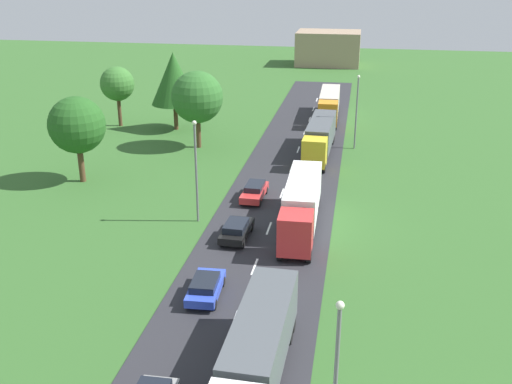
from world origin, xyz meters
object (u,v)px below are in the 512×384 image
(lamppost_third, at_px, (357,108))
(tree_oak, at_px, (77,125))
(truck_lead, at_px, (256,356))
(lamppost_second, at_px, (196,167))
(tree_elm, at_px, (117,84))
(truck_third, at_px, (320,136))
(car_third, at_px, (206,287))
(truck_fourth, at_px, (329,104))
(car_fifth, at_px, (254,191))
(tree_maple, at_px, (197,97))
(car_fourth, at_px, (237,230))
(lamppost_lead, at_px, (336,373))
(truck_second, at_px, (301,204))
(distant_building, at_px, (328,48))
(tree_birch, at_px, (174,79))

(lamppost_third, bearing_deg, tree_oak, -148.86)
(truck_lead, distance_m, lamppost_second, 21.60)
(truck_lead, bearing_deg, tree_elm, 119.12)
(truck_third, xyz_separation_m, car_third, (-4.87, -31.20, -1.38))
(truck_fourth, xyz_separation_m, car_fifth, (-4.79, -30.52, -1.29))
(truck_fourth, relative_size, tree_maple, 1.47)
(tree_maple, bearing_deg, car_third, -74.03)
(truck_third, xyz_separation_m, truck_fourth, (0.02, 16.34, -0.06))
(truck_lead, bearing_deg, car_fourth, 104.94)
(truck_lead, relative_size, lamppost_third, 1.50)
(car_fourth, height_order, lamppost_lead, lamppost_lead)
(truck_second, bearing_deg, truck_fourth, 90.00)
(car_fourth, relative_size, tree_maple, 0.51)
(tree_elm, bearing_deg, lamppost_lead, -59.11)
(car_third, relative_size, tree_oak, 0.51)
(tree_maple, height_order, tree_elm, tree_maple)
(tree_oak, bearing_deg, truck_fourth, 52.37)
(car_third, distance_m, tree_elm, 45.09)
(truck_fourth, bearing_deg, car_third, -95.88)
(lamppost_lead, distance_m, tree_oak, 39.99)
(lamppost_lead, bearing_deg, truck_lead, 139.71)
(car_fourth, relative_size, tree_elm, 0.58)
(lamppost_second, relative_size, lamppost_third, 1.02)
(car_third, bearing_deg, tree_oak, 132.68)
(lamppost_second, bearing_deg, lamppost_third, 61.77)
(truck_third, bearing_deg, distant_building, 92.80)
(tree_oak, xyz_separation_m, tree_birch, (3.29, 20.07, 0.85))
(car_third, distance_m, lamppost_third, 35.71)
(distant_building, bearing_deg, lamppost_second, -93.87)
(tree_elm, relative_size, distant_building, 0.60)
(lamppost_second, relative_size, tree_oak, 1.02)
(lamppost_second, distance_m, lamppost_third, 26.03)
(truck_lead, xyz_separation_m, tree_maple, (-13.81, 39.99, 3.72))
(lamppost_second, relative_size, tree_elm, 1.11)
(truck_lead, bearing_deg, car_third, 119.82)
(lamppost_lead, distance_m, lamppost_second, 26.20)
(truck_fourth, relative_size, distant_building, 1.01)
(distant_building, bearing_deg, truck_second, -87.86)
(lamppost_lead, bearing_deg, tree_maple, 112.30)
(lamppost_third, bearing_deg, tree_birch, 169.02)
(truck_fourth, height_order, tree_maple, tree_maple)
(tree_maple, xyz_separation_m, distant_building, (10.93, 61.24, -2.49))
(car_third, distance_m, tree_maple, 33.41)
(car_fourth, relative_size, car_fifth, 0.96)
(truck_second, bearing_deg, car_third, -113.02)
(lamppost_lead, xyz_separation_m, lamppost_third, (-0.05, 46.03, 0.34))
(truck_lead, xyz_separation_m, car_fourth, (-4.53, 16.97, -1.34))
(tree_birch, bearing_deg, tree_maple, -55.18)
(truck_lead, distance_m, truck_third, 39.44)
(lamppost_lead, relative_size, lamppost_third, 0.92)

